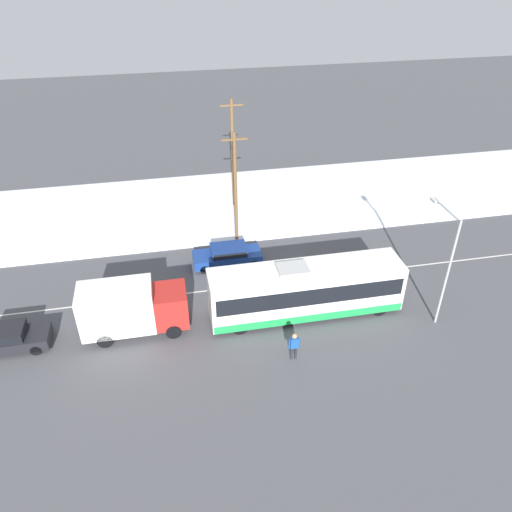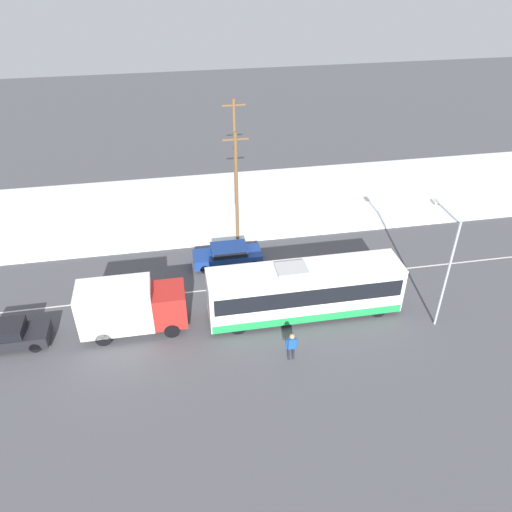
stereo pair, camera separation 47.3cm
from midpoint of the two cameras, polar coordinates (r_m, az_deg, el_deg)
The scene contains 11 objects.
ground_plane at distance 33.78m, azimuth 3.27°, elevation -2.88°, with size 120.00×120.00×0.00m, color #4C4C51.
snow_lot at distance 43.53m, azimuth -0.49°, elevation 6.24°, with size 80.00×12.62×0.12m.
lane_marking_center at distance 33.78m, azimuth 3.27°, elevation -2.88°, with size 60.00×0.12×0.00m.
city_bus at distance 30.25m, azimuth 5.24°, elevation -3.90°, with size 11.67×2.57×3.50m.
box_truck at distance 29.68m, azimuth -14.52°, elevation -5.74°, with size 6.06×2.30×3.24m.
sedan_car at distance 35.01m, azimuth -3.64°, elevation 0.15°, with size 4.78×1.80×1.44m.
parked_car_near_truck at distance 31.68m, azimuth -27.20°, elevation -8.34°, with size 4.72×1.80×1.45m.
pedestrian_at_stop at distance 27.54m, azimuth 3.89°, elevation -9.97°, with size 0.65×0.29×1.80m.
streetlamp at distance 30.14m, azimuth 20.40°, elevation 0.32°, with size 0.36×3.13×7.08m.
utility_pole_roadside at distance 36.01m, azimuth -2.74°, elevation 7.85°, with size 1.80×0.24×8.50m.
utility_pole_snowlot at distance 41.10m, azimuth -3.00°, elevation 11.67°, with size 1.80×0.24×9.10m.
Camera 1 is at (-7.42, -26.18, 20.04)m, focal length 35.00 mm.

